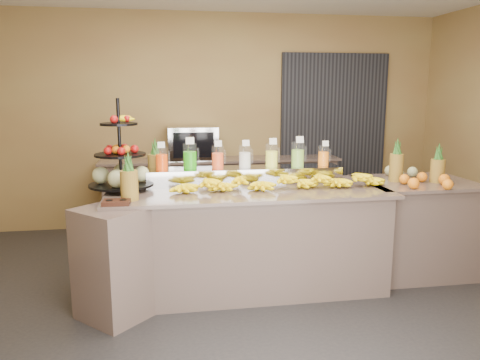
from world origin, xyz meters
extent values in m
plane|color=black|center=(0.00, 0.00, 0.00)|extent=(6.00, 6.00, 0.00)
cube|color=brown|center=(0.00, 2.51, 1.40)|extent=(6.00, 0.02, 2.80)
cube|color=black|center=(1.60, 2.46, 1.20)|extent=(1.50, 0.06, 2.20)
cube|color=gray|center=(0.00, 0.30, 0.45)|extent=(2.40, 0.90, 0.90)
cube|color=gray|center=(0.00, 0.30, 0.92)|extent=(2.50, 1.00, 0.03)
cube|color=gray|center=(-1.15, -0.10, 0.45)|extent=(0.71, 0.71, 0.90)
cube|color=gray|center=(1.70, 0.40, 0.45)|extent=(1.00, 0.80, 0.90)
cube|color=gray|center=(1.70, 0.40, 0.92)|extent=(1.08, 0.88, 0.03)
cube|color=gray|center=(0.00, 2.25, 0.45)|extent=(3.00, 0.50, 0.90)
cube|color=gray|center=(0.00, 2.25, 0.92)|extent=(3.10, 0.55, 0.03)
cube|color=gray|center=(0.02, 0.58, 1.01)|extent=(1.85, 0.30, 0.15)
cylinder|color=silver|center=(-0.76, 0.58, 1.18)|extent=(0.11, 0.11, 0.21)
cylinder|color=#F94100|center=(-0.76, 0.58, 1.15)|extent=(0.11, 0.11, 0.14)
cylinder|color=gray|center=(-0.77, 0.59, 1.23)|extent=(0.01, 0.01, 0.25)
cube|color=white|center=(-0.76, 0.53, 1.32)|extent=(0.07, 0.02, 0.06)
cylinder|color=silver|center=(-0.50, 0.58, 1.20)|extent=(0.13, 0.13, 0.24)
cylinder|color=#1CA107|center=(-0.50, 0.58, 1.16)|extent=(0.12, 0.12, 0.16)
cylinder|color=gray|center=(-0.52, 0.59, 1.25)|extent=(0.01, 0.01, 0.28)
cube|color=white|center=(-0.50, 0.52, 1.35)|extent=(0.08, 0.02, 0.06)
cylinder|color=silver|center=(-0.24, 0.58, 1.19)|extent=(0.11, 0.11, 0.21)
cylinder|color=#FF4F1B|center=(-0.24, 0.58, 1.15)|extent=(0.11, 0.11, 0.14)
cylinder|color=gray|center=(-0.26, 0.59, 1.23)|extent=(0.01, 0.01, 0.25)
cube|color=white|center=(-0.24, 0.53, 1.32)|extent=(0.07, 0.02, 0.06)
cylinder|color=silver|center=(0.02, 0.58, 1.19)|extent=(0.11, 0.11, 0.21)
cylinder|color=silver|center=(0.02, 0.58, 1.15)|extent=(0.11, 0.11, 0.14)
cylinder|color=gray|center=(0.00, 0.59, 1.23)|extent=(0.01, 0.01, 0.25)
cube|color=white|center=(0.02, 0.53, 1.32)|extent=(0.07, 0.02, 0.06)
cylinder|color=silver|center=(0.28, 0.58, 1.19)|extent=(0.12, 0.12, 0.22)
cylinder|color=#EDF043|center=(0.28, 0.58, 1.16)|extent=(0.11, 0.11, 0.15)
cylinder|color=gray|center=(0.26, 0.59, 1.24)|extent=(0.01, 0.01, 0.26)
cube|color=white|center=(0.28, 0.52, 1.33)|extent=(0.07, 0.02, 0.06)
cylinder|color=silver|center=(0.54, 0.58, 1.20)|extent=(0.13, 0.13, 0.23)
cylinder|color=#7AB73A|center=(0.54, 0.58, 1.16)|extent=(0.12, 0.12, 0.16)
cylinder|color=gray|center=(0.52, 0.59, 1.25)|extent=(0.01, 0.01, 0.27)
cube|color=white|center=(0.54, 0.52, 1.34)|extent=(0.07, 0.02, 0.06)
cylinder|color=silver|center=(0.80, 0.58, 1.18)|extent=(0.11, 0.11, 0.19)
cylinder|color=orange|center=(0.80, 0.58, 1.15)|extent=(0.10, 0.10, 0.13)
cylinder|color=gray|center=(0.79, 0.59, 1.22)|extent=(0.01, 0.01, 0.23)
cube|color=white|center=(0.80, 0.53, 1.30)|extent=(0.06, 0.02, 0.05)
ellipsoid|color=#FFEC0C|center=(-0.58, 0.29, 0.98)|extent=(0.24, 0.18, 0.10)
ellipsoid|color=#FFEC0C|center=(-0.23, 0.29, 0.98)|extent=(0.24, 0.18, 0.10)
ellipsoid|color=#FFEC0C|center=(0.12, 0.29, 0.98)|extent=(0.24, 0.18, 0.10)
ellipsoid|color=#FFEC0C|center=(0.47, 0.29, 0.98)|extent=(0.24, 0.18, 0.10)
ellipsoid|color=#FFEC0C|center=(0.82, 0.29, 0.98)|extent=(0.24, 0.18, 0.10)
ellipsoid|color=#FFEC0C|center=(1.16, 0.29, 0.98)|extent=(0.24, 0.18, 0.10)
ellipsoid|color=#FFEC0C|center=(-0.40, 0.29, 1.05)|extent=(0.20, 0.16, 0.09)
ellipsoid|color=#FFEC0C|center=(-0.05, 0.29, 1.05)|extent=(0.20, 0.16, 0.09)
ellipsoid|color=#FFEC0C|center=(0.29, 0.29, 1.05)|extent=(0.20, 0.16, 0.09)
ellipsoid|color=#FFEC0C|center=(0.64, 0.29, 1.05)|extent=(0.20, 0.16, 0.09)
ellipsoid|color=#FFEC0C|center=(0.99, 0.29, 1.05)|extent=(0.20, 0.16, 0.09)
cylinder|color=black|center=(-1.12, 0.46, 1.33)|extent=(0.03, 0.03, 0.81)
cylinder|color=black|center=(-1.12, 0.46, 0.97)|extent=(0.66, 0.66, 0.02)
cylinder|color=black|center=(-1.12, 0.46, 1.24)|extent=(0.52, 0.52, 0.02)
cylinder|color=black|center=(-1.12, 0.46, 1.51)|extent=(0.37, 0.37, 0.02)
sphere|color=#B3B87E|center=(-0.94, 0.46, 1.06)|extent=(0.15, 0.15, 0.15)
sphere|color=maroon|center=(-0.99, 0.46, 1.29)|extent=(0.07, 0.07, 0.07)
sphere|color=orange|center=(-1.21, 0.46, 1.03)|extent=(0.08, 0.08, 0.08)
cube|color=black|center=(-1.12, -0.10, 0.95)|extent=(0.22, 0.17, 0.03)
cylinder|color=brown|center=(-1.02, 0.03, 1.05)|extent=(0.14, 0.14, 0.24)
cone|color=#234E1A|center=(-1.02, 0.03, 1.25)|extent=(0.07, 0.07, 0.16)
cylinder|color=brown|center=(-0.82, 0.75, 1.07)|extent=(0.15, 0.15, 0.27)
cone|color=#234E1A|center=(-0.82, 0.75, 1.28)|extent=(0.07, 0.07, 0.16)
cylinder|color=brown|center=(1.49, 0.42, 1.06)|extent=(0.15, 0.15, 0.27)
cylinder|color=brown|center=(1.86, 0.31, 1.04)|extent=(0.13, 0.13, 0.22)
ellipsoid|color=orange|center=(1.65, 0.14, 0.98)|extent=(0.40, 0.27, 0.10)
cube|color=gray|center=(-0.37, 2.25, 1.14)|extent=(0.63, 0.45, 0.42)
camera|label=1|loc=(-0.74, -3.75, 1.80)|focal=35.00mm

